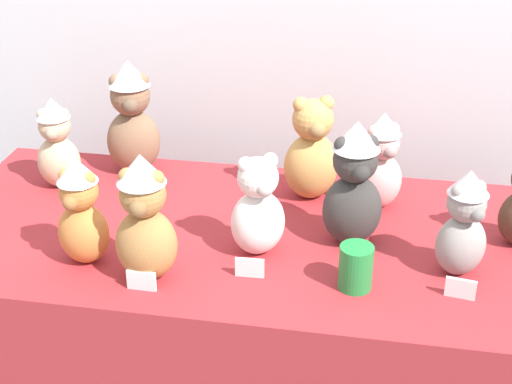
% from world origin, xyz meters
% --- Properties ---
extents(display_table, '(1.73, 0.79, 0.73)m').
position_xyz_m(display_table, '(0.00, 0.25, 0.37)').
color(display_table, maroon).
rests_on(display_table, ground_plane).
extents(teddy_bear_ginger, '(0.14, 0.12, 0.28)m').
position_xyz_m(teddy_bear_ginger, '(-0.39, 0.04, 0.87)').
color(teddy_bear_ginger, '#D17F3D').
rests_on(teddy_bear_ginger, display_table).
extents(teddy_bear_charcoal, '(0.19, 0.17, 0.34)m').
position_xyz_m(teddy_bear_charcoal, '(0.25, 0.25, 0.90)').
color(teddy_bear_charcoal, '#383533').
rests_on(teddy_bear_charcoal, display_table).
extents(teddy_bear_ash, '(0.16, 0.16, 0.28)m').
position_xyz_m(teddy_bear_ash, '(0.51, 0.15, 0.87)').
color(teddy_bear_ash, gray).
rests_on(teddy_bear_ash, display_table).
extents(teddy_bear_snow, '(0.18, 0.17, 0.27)m').
position_xyz_m(teddy_bear_snow, '(0.02, 0.16, 0.86)').
color(teddy_bear_snow, white).
rests_on(teddy_bear_snow, display_table).
extents(teddy_bear_caramel, '(0.16, 0.14, 0.32)m').
position_xyz_m(teddy_bear_caramel, '(-0.22, 0.00, 0.89)').
color(teddy_bear_caramel, '#B27A42').
rests_on(teddy_bear_caramel, display_table).
extents(teddy_bear_mocha, '(0.19, 0.18, 0.35)m').
position_xyz_m(teddy_bear_mocha, '(-0.43, 0.55, 0.91)').
color(teddy_bear_mocha, '#7F6047').
rests_on(teddy_bear_mocha, display_table).
extents(teddy_bear_blush, '(0.16, 0.16, 0.28)m').
position_xyz_m(teddy_bear_blush, '(0.31, 0.45, 0.87)').
color(teddy_bear_blush, beige).
rests_on(teddy_bear_blush, display_table).
extents(teddy_bear_sand, '(0.14, 0.13, 0.28)m').
position_xyz_m(teddy_bear_sand, '(-0.61, 0.42, 0.87)').
color(teddy_bear_sand, '#CCB78E').
rests_on(teddy_bear_sand, display_table).
extents(teddy_bear_honey, '(0.19, 0.18, 0.31)m').
position_xyz_m(teddy_bear_honey, '(0.12, 0.48, 0.88)').
color(teddy_bear_honey, tan).
rests_on(teddy_bear_honey, display_table).
extents(party_cup_green, '(0.08, 0.08, 0.11)m').
position_xyz_m(party_cup_green, '(0.27, 0.04, 0.79)').
color(party_cup_green, '#238C3D').
rests_on(party_cup_green, display_table).
extents(name_card_front_left, '(0.07, 0.01, 0.05)m').
position_xyz_m(name_card_front_left, '(0.02, 0.04, 0.76)').
color(name_card_front_left, white).
rests_on(name_card_front_left, display_table).
extents(name_card_front_middle, '(0.07, 0.02, 0.05)m').
position_xyz_m(name_card_front_middle, '(0.51, 0.04, 0.76)').
color(name_card_front_middle, white).
rests_on(name_card_front_middle, display_table).
extents(name_card_front_right, '(0.07, 0.01, 0.05)m').
position_xyz_m(name_card_front_right, '(-0.22, -0.05, 0.76)').
color(name_card_front_right, white).
rests_on(name_card_front_right, display_table).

